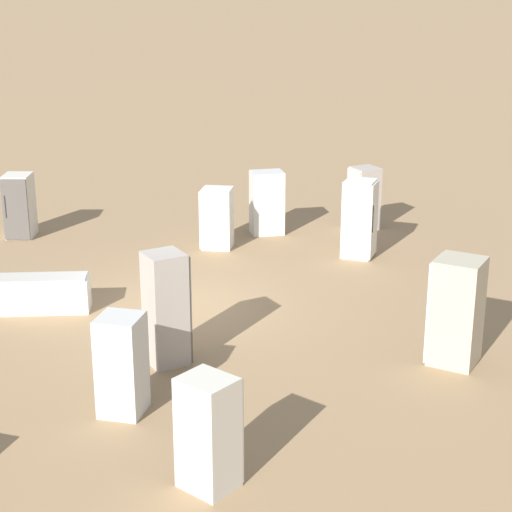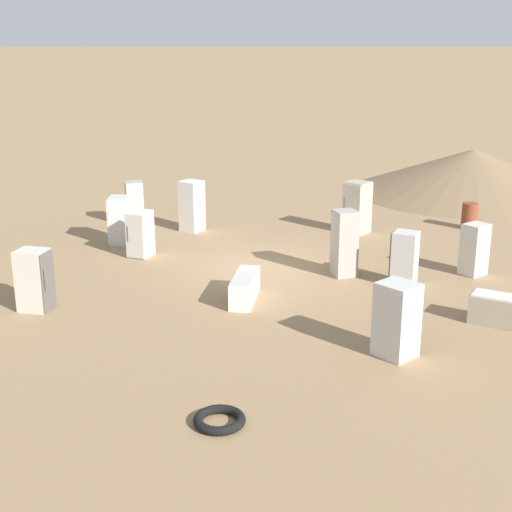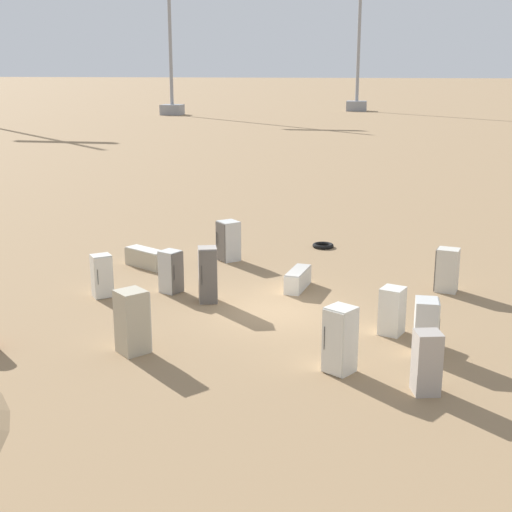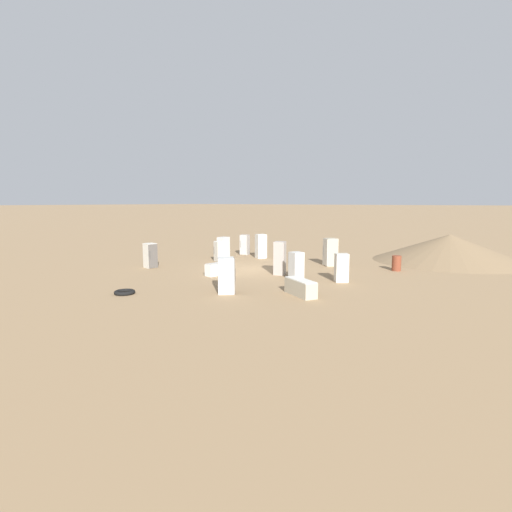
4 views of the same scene
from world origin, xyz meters
name	(u,v)px [view 1 (image 1 of 4)]	position (x,y,z in m)	size (l,w,h in m)	color
ground_plane	(182,309)	(0.00, 0.00, 0.00)	(1000.00, 1000.00, 0.00)	#937551
discarded_fridge_0	(43,294)	(0.47, 2.63, 0.36)	(0.81, 1.83, 0.71)	silver
discarded_fridge_1	(360,219)	(2.47, -4.47, 0.91)	(0.95, 0.96, 1.81)	silver
discarded_fridge_2	(19,206)	(5.77, 3.29, 0.79)	(0.90, 0.80, 1.58)	beige
discarded_fridge_4	(364,198)	(4.66, -5.33, 0.80)	(0.76, 0.79, 1.61)	#A89E93
discarded_fridge_5	(456,311)	(-3.37, -4.18, 0.92)	(1.08, 1.09, 1.84)	#B2A88E
discarded_fridge_6	(209,433)	(-6.18, 0.44, 0.76)	(0.88, 0.88, 1.52)	beige
discarded_fridge_8	(217,218)	(3.84, -1.36, 0.73)	(0.85, 0.91, 1.46)	silver
discarded_fridge_9	(267,202)	(4.77, -2.80, 0.80)	(0.67, 0.80, 1.60)	silver
discarded_fridge_10	(122,364)	(-3.95, 1.38, 0.77)	(0.88, 0.85, 1.54)	silver
discarded_fridge_11	(167,309)	(-2.38, 0.54, 0.97)	(0.78, 0.80, 1.95)	#A89E93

